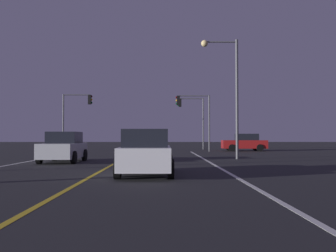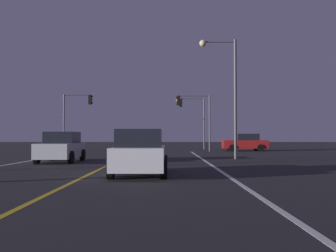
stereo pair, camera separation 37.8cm
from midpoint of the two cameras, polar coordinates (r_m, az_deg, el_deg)
The scene contains 9 objects.
lane_edge_right at distance 14.27m, azimuth 9.63°, elevation -7.33°, with size 0.16×43.52×0.01m, color silver.
lane_center_divider at distance 14.35m, azimuth -11.38°, elevation -7.29°, with size 0.16×43.52×0.01m, color gold.
car_crossing_side at distance 38.30m, azimuth 11.76°, elevation -2.46°, with size 4.30×2.02×1.70m.
car_lead_same_lane at distance 14.19m, azimuth -3.46°, elevation -4.07°, with size 2.02×4.30×1.70m.
car_oncoming at distance 22.15m, azimuth -15.21°, elevation -3.11°, with size 2.02×4.30×1.70m.
traffic_light_near_right at distance 36.44m, azimuth 4.10°, elevation 2.47°, with size 3.28×0.36×5.37m.
traffic_light_near_left at distance 37.32m, azimuth -13.13°, elevation 2.46°, with size 2.83×0.36×5.45m.
traffic_light_far_right at distance 41.95m, azimuth 3.88°, elevation 2.17°, with size 2.87×0.36×5.65m.
street_lamp_right_far at distance 24.72m, azimuth 9.18°, elevation 6.49°, with size 2.38×0.44×7.65m.
Camera 2 is at (2.99, 1.77, 1.44)m, focal length 40.69 mm.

